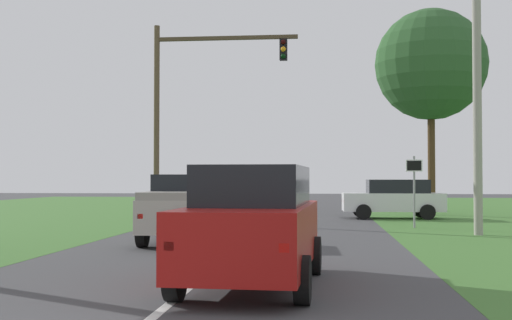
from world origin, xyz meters
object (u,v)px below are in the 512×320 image
object	(u,v)px
traffic_light	(190,95)
oak_tree_right	(431,65)
crossing_suv_far	(394,198)
pickup_truck_lead	(190,207)
keep_moving_sign	(414,182)
utility_pole_right	(477,76)
red_suv_near	(254,223)

from	to	relation	value
traffic_light	oak_tree_right	distance (m)	12.55
traffic_light	crossing_suv_far	size ratio (longest dim) A/B	1.86
pickup_truck_lead	traffic_light	distance (m)	10.40
keep_moving_sign	oak_tree_right	xyz separation A→B (m)	(2.00, 8.72, 5.78)
crossing_suv_far	utility_pole_right	bearing A→B (deg)	-78.43
red_suv_near	utility_pole_right	world-z (taller)	utility_pole_right
red_suv_near	keep_moving_sign	world-z (taller)	keep_moving_sign
keep_moving_sign	oak_tree_right	size ratio (longest dim) A/B	0.26
crossing_suv_far	pickup_truck_lead	bearing A→B (deg)	-120.60
oak_tree_right	keep_moving_sign	bearing A→B (deg)	-102.92
keep_moving_sign	oak_tree_right	distance (m)	10.65
red_suv_near	traffic_light	world-z (taller)	traffic_light
pickup_truck_lead	traffic_light	world-z (taller)	traffic_light
pickup_truck_lead	oak_tree_right	world-z (taller)	oak_tree_right
red_suv_near	crossing_suv_far	xyz separation A→B (m)	(4.33, 19.39, -0.14)
red_suv_near	crossing_suv_far	size ratio (longest dim) A/B	1.12
red_suv_near	oak_tree_right	xyz separation A→B (m)	(6.49, 22.40, 6.40)
crossing_suv_far	red_suv_near	bearing A→B (deg)	-102.60
keep_moving_sign	red_suv_near	bearing A→B (deg)	-108.16
crossing_suv_far	oak_tree_right	bearing A→B (deg)	54.39
pickup_truck_lead	utility_pole_right	size ratio (longest dim) A/B	0.55
traffic_light	pickup_truck_lead	bearing A→B (deg)	-78.41
pickup_truck_lead	keep_moving_sign	size ratio (longest dim) A/B	2.15
traffic_light	keep_moving_sign	size ratio (longest dim) A/B	3.19
red_suv_near	crossing_suv_far	bearing A→B (deg)	77.40
crossing_suv_far	utility_pole_right	world-z (taller)	utility_pole_right
pickup_truck_lead	traffic_light	xyz separation A→B (m)	(-1.89, 9.21, 4.43)
traffic_light	keep_moving_sign	xyz separation A→B (m)	(9.04, -3.09, -3.74)
pickup_truck_lead	utility_pole_right	bearing A→B (deg)	19.73
red_suv_near	pickup_truck_lead	xyz separation A→B (m)	(-2.66, 7.56, -0.08)
crossing_suv_far	utility_pole_right	xyz separation A→B (m)	(1.78, -8.68, 4.20)
keep_moving_sign	utility_pole_right	xyz separation A→B (m)	(1.62, -2.97, 3.44)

